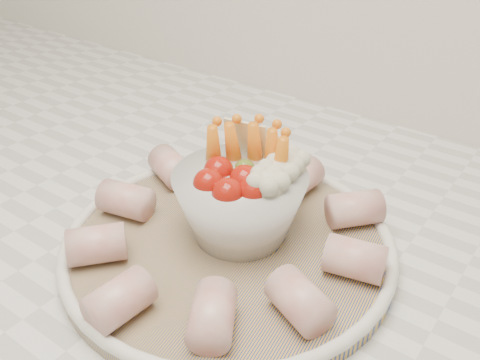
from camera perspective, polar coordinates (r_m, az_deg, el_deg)
The scene contains 3 objects.
serving_platter at distance 0.52m, azimuth -1.25°, elevation -6.86°, with size 0.36×0.36×0.02m.
veggie_bowl at distance 0.51m, azimuth 0.32°, elevation -1.82°, with size 0.13×0.13×0.11m.
cured_meat_rolls at distance 0.51m, azimuth -1.31°, elevation -4.91°, with size 0.30×0.30×0.03m.
Camera 1 is at (0.22, 1.06, 1.26)m, focal length 40.00 mm.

